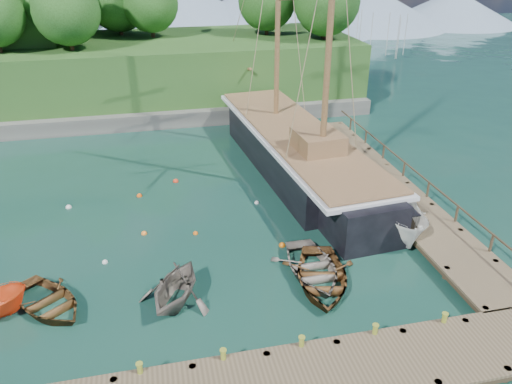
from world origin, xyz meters
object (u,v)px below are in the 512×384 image
rowboat_0 (49,308)px  schooner (296,153)px  rowboat_3 (311,274)px  rowboat_1 (177,302)px  cabin_boat_white (400,233)px  rowboat_2 (321,284)px

rowboat_0 → schooner: 18.95m
rowboat_0 → rowboat_3: size_ratio=0.92×
rowboat_1 → cabin_boat_white: bearing=41.6°
rowboat_0 → rowboat_1: (5.47, -0.78, 0.00)m
rowboat_0 → schooner: schooner is taller
rowboat_0 → rowboat_1: rowboat_1 is taller
rowboat_2 → rowboat_3: bearing=114.9°
cabin_boat_white → schooner: schooner is taller
rowboat_1 → schooner: bearing=81.0°
rowboat_3 → schooner: bearing=76.3°
rowboat_2 → rowboat_3: rowboat_2 is taller
rowboat_0 → schooner: size_ratio=0.15×
rowboat_1 → cabin_boat_white: 12.81m
rowboat_0 → rowboat_3: rowboat_3 is taller
schooner → cabin_boat_white: bearing=-76.7°
cabin_boat_white → schooner: (-3.13, 9.45, 1.18)m
rowboat_0 → rowboat_2: size_ratio=0.86×
rowboat_2 → schooner: bearing=91.8°
rowboat_3 → cabin_boat_white: size_ratio=0.85×
rowboat_3 → cabin_boat_white: cabin_boat_white is taller
cabin_boat_white → schooner: bearing=121.4°
rowboat_3 → rowboat_2: bearing=-78.9°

